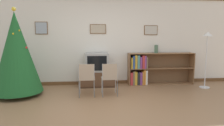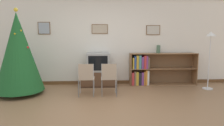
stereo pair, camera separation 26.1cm
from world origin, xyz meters
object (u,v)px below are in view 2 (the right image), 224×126
(tv_console, at_px, (98,79))
(vase, at_px, (158,49))
(television, at_px, (98,62))
(standing_lamp, at_px, (210,45))
(bookshelf, at_px, (150,70))
(folding_chair_left, at_px, (86,77))
(folding_chair_right, at_px, (109,77))
(christmas_tree, at_px, (18,52))

(tv_console, distance_m, vase, 2.02)
(tv_console, xyz_separation_m, television, (-0.00, -0.00, 0.49))
(standing_lamp, bearing_deg, bookshelf, 158.11)
(folding_chair_left, relative_size, vase, 3.35)
(tv_console, bearing_deg, folding_chair_left, -105.60)
(television, bearing_deg, tv_console, 90.00)
(folding_chair_left, height_order, standing_lamp, standing_lamp)
(folding_chair_left, distance_m, standing_lamp, 3.49)
(tv_console, height_order, folding_chair_right, folding_chair_right)
(christmas_tree, xyz_separation_m, television, (1.98, 0.74, -0.36))
(vase, bearing_deg, christmas_tree, -167.61)
(standing_lamp, bearing_deg, folding_chair_left, -171.70)
(folding_chair_left, bearing_deg, folding_chair_right, 0.00)
(christmas_tree, distance_m, folding_chair_right, 2.36)
(tv_console, height_order, bookshelf, bookshelf)
(christmas_tree, bearing_deg, folding_chair_right, -6.82)
(tv_console, relative_size, vase, 4.28)
(television, bearing_deg, folding_chair_left, -105.63)
(tv_console, relative_size, television, 1.57)
(bookshelf, height_order, vase, vase)
(folding_chair_left, bearing_deg, vase, 27.73)
(tv_console, height_order, standing_lamp, standing_lamp)
(christmas_tree, distance_m, television, 2.15)
(folding_chair_left, bearing_deg, standing_lamp, 8.30)
(christmas_tree, relative_size, folding_chair_left, 2.65)
(tv_console, xyz_separation_m, folding_chair_left, (-0.28, -1.01, 0.25))
(christmas_tree, relative_size, tv_console, 2.07)
(folding_chair_left, height_order, vase, vase)
(folding_chair_left, distance_m, folding_chair_right, 0.56)
(christmas_tree, relative_size, folding_chair_right, 2.65)
(television, relative_size, folding_chair_left, 0.81)
(folding_chair_right, bearing_deg, vase, 35.70)
(television, height_order, folding_chair_left, television)
(christmas_tree, xyz_separation_m, tv_console, (1.98, 0.74, -0.85))
(bookshelf, height_order, standing_lamp, standing_lamp)
(christmas_tree, height_order, bookshelf, christmas_tree)
(folding_chair_right, height_order, bookshelf, bookshelf)
(christmas_tree, height_order, television, christmas_tree)
(folding_chair_right, distance_m, bookshelf, 1.71)
(television, bearing_deg, bookshelf, 2.99)
(folding_chair_right, bearing_deg, tv_console, 105.60)
(bookshelf, relative_size, standing_lamp, 1.27)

